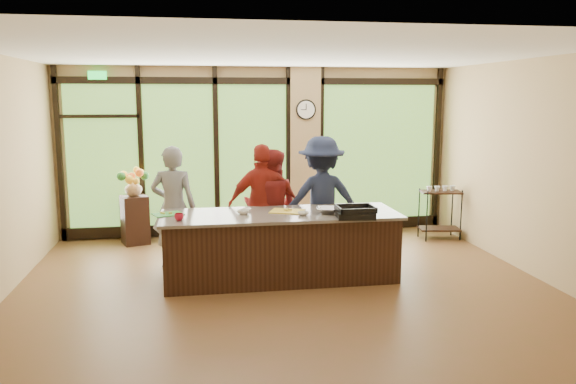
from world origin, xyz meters
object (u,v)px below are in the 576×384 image
object	(u,v)px
island_base	(281,247)
bar_cart	(440,207)
roasting_pan	(355,214)
flower_stand	(135,220)
cook_right	(321,200)
cook_left	(174,207)

from	to	relation	value
island_base	bar_cart	size ratio (longest dim) A/B	3.30
roasting_pan	flower_stand	size ratio (longest dim) A/B	0.58
cook_right	bar_cart	bearing A→B (deg)	-157.84
island_base	cook_right	xyz separation A→B (m)	(0.73, 0.74, 0.51)
cook_left	flower_stand	size ratio (longest dim) A/B	2.17
cook_left	roasting_pan	xyz separation A→B (m)	(2.37, -1.26, 0.07)
cook_left	bar_cart	bearing A→B (deg)	-160.27
cook_left	cook_right	bearing A→B (deg)	-173.84
cook_right	roasting_pan	size ratio (longest dim) A/B	3.94
roasting_pan	bar_cart	distance (m)	3.13
cook_left	cook_right	world-z (taller)	cook_right
roasting_pan	cook_left	bearing A→B (deg)	158.86
cook_right	cook_left	bearing A→B (deg)	-2.88
cook_left	island_base	bearing A→B (deg)	158.82
cook_right	bar_cart	size ratio (longest dim) A/B	2.02
roasting_pan	flower_stand	world-z (taller)	roasting_pan
bar_cart	cook_right	bearing A→B (deg)	-146.77
cook_left	cook_right	size ratio (longest dim) A/B	0.94
bar_cart	roasting_pan	bearing A→B (deg)	-124.71
cook_right	roasting_pan	bearing A→B (deg)	97.74
flower_stand	bar_cart	size ratio (longest dim) A/B	0.88
island_base	bar_cart	bearing A→B (deg)	29.52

